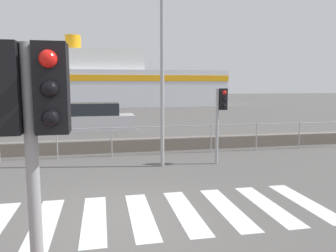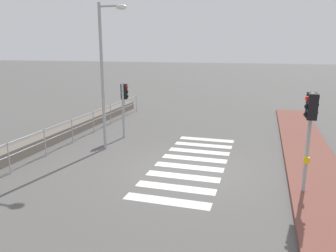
% 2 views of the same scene
% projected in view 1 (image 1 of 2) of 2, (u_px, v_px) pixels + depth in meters
% --- Properties ---
extents(ground_plane, '(160.00, 160.00, 0.00)m').
position_uv_depth(ground_plane, '(121.00, 217.00, 6.37)').
color(ground_plane, '#565451').
extents(crosswalk, '(6.75, 2.40, 0.01)m').
position_uv_depth(crosswalk, '(163.00, 213.00, 6.54)').
color(crosswalk, silver).
rests_on(crosswalk, ground_plane).
extents(seawall, '(20.59, 0.55, 0.47)m').
position_uv_depth(seawall, '(111.00, 146.00, 12.51)').
color(seawall, '#6B6056').
rests_on(seawall, ground_plane).
extents(harbor_fence, '(18.57, 0.04, 1.09)m').
position_uv_depth(harbor_fence, '(112.00, 137.00, 11.60)').
color(harbor_fence, '#9EA0A3').
rests_on(harbor_fence, ground_plane).
extents(traffic_light_near, '(0.58, 0.41, 2.87)m').
position_uv_depth(traffic_light_near, '(30.00, 127.00, 2.48)').
color(traffic_light_near, '#9EA0A3').
rests_on(traffic_light_near, ground_plane).
extents(traffic_light_far, '(0.34, 0.32, 2.44)m').
position_uv_depth(traffic_light_far, '(221.00, 109.00, 10.41)').
color(traffic_light_far, '#9EA0A3').
rests_on(traffic_light_far, ground_plane).
extents(streetlamp, '(0.32, 1.16, 5.65)m').
position_uv_depth(streetlamp, '(164.00, 51.00, 9.65)').
color(streetlamp, '#9EA0A3').
rests_on(streetlamp, ground_plane).
extents(ferry_boat, '(28.57, 8.83, 8.28)m').
position_uv_depth(ferry_boat, '(98.00, 83.00, 39.56)').
color(ferry_boat, silver).
rests_on(ferry_boat, ground_plane).
extents(parked_car_silver, '(4.30, 1.79, 1.52)m').
position_uv_depth(parked_car_silver, '(96.00, 118.00, 18.58)').
color(parked_car_silver, '#BCBCC1').
rests_on(parked_car_silver, ground_plane).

